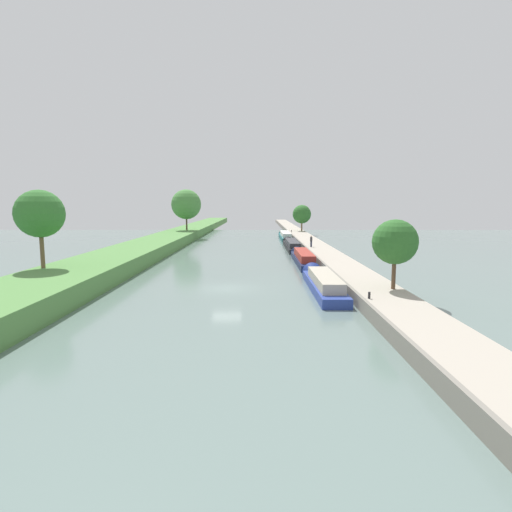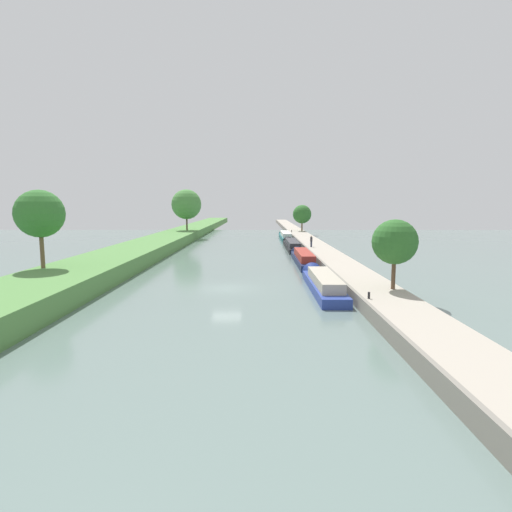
% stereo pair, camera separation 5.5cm
% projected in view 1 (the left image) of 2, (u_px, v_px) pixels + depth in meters
% --- Properties ---
extents(ground_plane, '(160.00, 160.00, 0.00)m').
position_uv_depth(ground_plane, '(227.00, 289.00, 35.16)').
color(ground_plane, slate).
extents(left_grassy_bank, '(7.09, 260.00, 1.71)m').
position_uv_depth(left_grassy_bank, '(71.00, 279.00, 35.13)').
color(left_grassy_bank, '#518442').
rests_on(left_grassy_bank, ground_plane).
extents(right_towpath, '(3.77, 260.00, 0.95)m').
position_uv_depth(right_towpath, '(363.00, 283.00, 35.04)').
color(right_towpath, '#A89E8E').
rests_on(right_towpath, ground_plane).
extents(stone_quay, '(0.25, 260.00, 1.00)m').
position_uv_depth(stone_quay, '(340.00, 283.00, 35.04)').
color(stone_quay, gray).
rests_on(stone_quay, ground_plane).
extents(narrowboat_blue, '(2.12, 13.54, 2.17)m').
position_uv_depth(narrowboat_blue, '(322.00, 282.00, 34.74)').
color(narrowboat_blue, '#283D93').
rests_on(narrowboat_blue, ground_plane).
extents(narrowboat_navy, '(1.93, 14.74, 2.13)m').
position_uv_depth(narrowboat_navy, '(303.00, 258.00, 50.31)').
color(narrowboat_navy, '#141E42').
rests_on(narrowboat_navy, ground_plane).
extents(narrowboat_black, '(1.97, 16.76, 2.03)m').
position_uv_depth(narrowboat_black, '(292.00, 245.00, 66.79)').
color(narrowboat_black, black).
rests_on(narrowboat_black, ground_plane).
extents(narrowboat_teal, '(2.07, 15.99, 2.16)m').
position_uv_depth(narrowboat_teal, '(285.00, 236.00, 84.59)').
color(narrowboat_teal, '#195B60').
rests_on(narrowboat_teal, ground_plane).
extents(tree_rightbank_near, '(3.31, 3.31, 5.18)m').
position_uv_depth(tree_rightbank_near, '(395.00, 242.00, 29.93)').
color(tree_rightbank_near, brown).
rests_on(tree_rightbank_near, right_towpath).
extents(tree_rightbank_midnear, '(4.29, 4.29, 6.05)m').
position_uv_depth(tree_rightbank_midnear, '(302.00, 214.00, 94.87)').
color(tree_rightbank_midnear, brown).
rests_on(tree_rightbank_midnear, right_towpath).
extents(tree_leftbank_downstream, '(6.21, 6.21, 8.53)m').
position_uv_depth(tree_leftbank_downstream, '(186.00, 204.00, 85.32)').
color(tree_leftbank_downstream, '#4C3828').
rests_on(tree_leftbank_downstream, left_grassy_bank).
extents(tree_leftbank_upstream, '(4.09, 4.09, 6.74)m').
position_uv_depth(tree_leftbank_upstream, '(40.00, 214.00, 34.93)').
color(tree_leftbank_upstream, brown).
rests_on(tree_leftbank_upstream, left_grassy_bank).
extents(person_walking, '(0.34, 0.34, 1.66)m').
position_uv_depth(person_walking, '(311.00, 241.00, 59.87)').
color(person_walking, '#282D42').
rests_on(person_walking, right_towpath).
extents(mooring_bollard_near, '(0.16, 0.16, 0.45)m').
position_uv_depth(mooring_bollard_near, '(369.00, 295.00, 27.25)').
color(mooring_bollard_near, black).
rests_on(mooring_bollard_near, right_towpath).
extents(mooring_bollard_far, '(0.16, 0.16, 0.45)m').
position_uv_depth(mooring_bollard_far, '(291.00, 231.00, 91.60)').
color(mooring_bollard_far, black).
rests_on(mooring_bollard_far, right_towpath).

